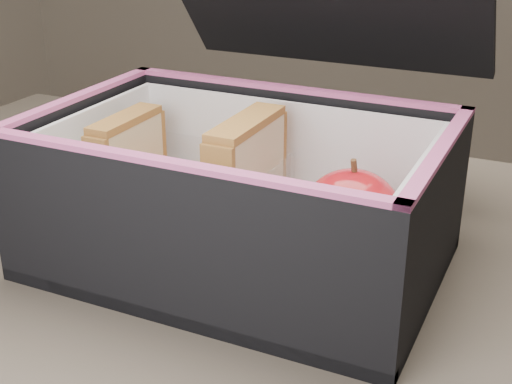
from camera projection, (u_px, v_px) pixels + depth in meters
lunch_bag at (243, 183)px, 0.60m from camera, size 0.33×0.36×0.29m
plastic_tub at (186, 195)px, 0.64m from camera, size 0.16×0.12×0.07m
sandwich_left at (128, 166)px, 0.65m from camera, size 0.02×0.09×0.10m
sandwich_right at (247, 181)px, 0.60m from camera, size 0.03×0.10×0.11m
carrot_sticks at (180, 210)px, 0.64m from camera, size 0.04×0.16×0.03m
paper_napkin at (353, 262)px, 0.59m from camera, size 0.10×0.10×0.01m
red_apple at (351, 215)px, 0.57m from camera, size 0.10×0.10×0.09m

